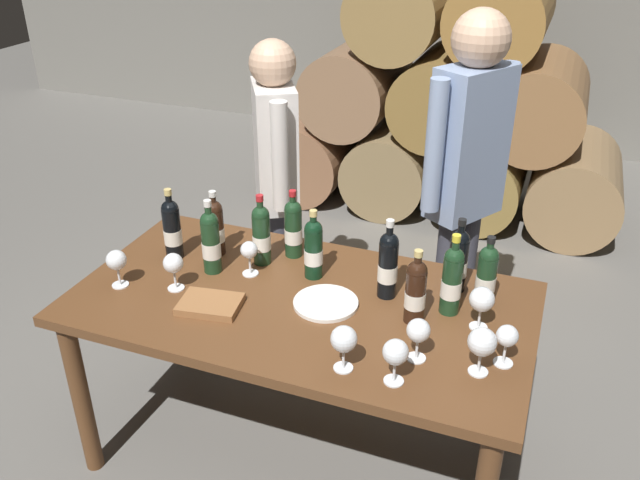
# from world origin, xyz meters

# --- Properties ---
(ground_plane) EXTENTS (14.00, 14.00, 0.00)m
(ground_plane) POSITION_xyz_m (0.00, 0.00, 0.00)
(ground_plane) COLOR #66635E
(barrel_stack) EXTENTS (2.49, 0.90, 1.69)m
(barrel_stack) POSITION_xyz_m (-0.00, 2.60, 0.72)
(barrel_stack) COLOR brown
(barrel_stack) RESTS_ON ground_plane
(dining_table) EXTENTS (1.70, 0.90, 0.76)m
(dining_table) POSITION_xyz_m (0.00, 0.00, 0.67)
(dining_table) COLOR brown
(dining_table) RESTS_ON ground_plane
(wine_bottle_0) EXTENTS (0.07, 0.07, 0.28)m
(wine_bottle_0) POSITION_xyz_m (-0.46, 0.20, 0.88)
(wine_bottle_0) COLOR black
(wine_bottle_0) RESTS_ON dining_table
(wine_bottle_1) EXTENTS (0.07, 0.07, 0.30)m
(wine_bottle_1) POSITION_xyz_m (-0.25, 0.20, 0.89)
(wine_bottle_1) COLOR #19381E
(wine_bottle_1) RESTS_ON dining_table
(wine_bottle_2) EXTENTS (0.07, 0.07, 0.29)m
(wine_bottle_2) POSITION_xyz_m (-0.16, 0.30, 0.89)
(wine_bottle_2) COLOR #19381E
(wine_bottle_2) RESTS_ON dining_table
(wine_bottle_3) EXTENTS (0.07, 0.07, 0.28)m
(wine_bottle_3) POSITION_xyz_m (0.42, 0.02, 0.88)
(wine_bottle_3) COLOR black
(wine_bottle_3) RESTS_ON dining_table
(wine_bottle_4) EXTENTS (0.07, 0.07, 0.27)m
(wine_bottle_4) POSITION_xyz_m (0.64, 0.22, 0.88)
(wine_bottle_4) COLOR #19381E
(wine_bottle_4) RESTS_ON dining_table
(wine_bottle_5) EXTENTS (0.07, 0.07, 0.30)m
(wine_bottle_5) POSITION_xyz_m (0.52, 0.28, 0.89)
(wine_bottle_5) COLOR black
(wine_bottle_5) RESTS_ON dining_table
(wine_bottle_6) EXTENTS (0.07, 0.07, 0.31)m
(wine_bottle_6) POSITION_xyz_m (-0.41, 0.07, 0.89)
(wine_bottle_6) COLOR #19381E
(wine_bottle_6) RESTS_ON dining_table
(wine_bottle_7) EXTENTS (0.07, 0.07, 0.31)m
(wine_bottle_7) POSITION_xyz_m (-0.61, 0.11, 0.89)
(wine_bottle_7) COLOR black
(wine_bottle_7) RESTS_ON dining_table
(wine_bottle_8) EXTENTS (0.07, 0.07, 0.32)m
(wine_bottle_8) POSITION_xyz_m (0.29, 0.14, 0.90)
(wine_bottle_8) COLOR black
(wine_bottle_8) RESTS_ON dining_table
(wine_bottle_9) EXTENTS (0.07, 0.07, 0.29)m
(wine_bottle_9) POSITION_xyz_m (-0.02, 0.17, 0.88)
(wine_bottle_9) COLOR black
(wine_bottle_9) RESTS_ON dining_table
(wine_bottle_10) EXTENTS (0.07, 0.07, 0.31)m
(wine_bottle_10) POSITION_xyz_m (0.53, 0.12, 0.89)
(wine_bottle_10) COLOR #19381E
(wine_bottle_10) RESTS_ON dining_table
(wine_glass_0) EXTENTS (0.08, 0.08, 0.15)m
(wine_glass_0) POSITION_xyz_m (-0.69, -0.16, 0.87)
(wine_glass_0) COLOR white
(wine_glass_0) RESTS_ON dining_table
(wine_glass_1) EXTENTS (0.07, 0.07, 0.14)m
(wine_glass_1) POSITION_xyz_m (-0.26, 0.10, 0.86)
(wine_glass_1) COLOR white
(wine_glass_1) RESTS_ON dining_table
(wine_glass_2) EXTENTS (0.07, 0.07, 0.15)m
(wine_glass_2) POSITION_xyz_m (0.75, -0.11, 0.86)
(wine_glass_2) COLOR white
(wine_glass_2) RESTS_ON dining_table
(wine_glass_3) EXTENTS (0.08, 0.08, 0.15)m
(wine_glass_3) POSITION_xyz_m (-0.47, -0.10, 0.87)
(wine_glass_3) COLOR white
(wine_glass_3) RESTS_ON dining_table
(wine_glass_4) EXTENTS (0.09, 0.09, 0.16)m
(wine_glass_4) POSITION_xyz_m (0.65, 0.06, 0.87)
(wine_glass_4) COLOR white
(wine_glass_4) RESTS_ON dining_table
(wine_glass_5) EXTENTS (0.08, 0.08, 0.16)m
(wine_glass_5) POSITION_xyz_m (0.45, -0.32, 0.87)
(wine_glass_5) COLOR white
(wine_glass_5) RESTS_ON dining_table
(wine_glass_6) EXTENTS (0.09, 0.09, 0.16)m
(wine_glass_6) POSITION_xyz_m (0.28, -0.32, 0.87)
(wine_glass_6) COLOR white
(wine_glass_6) RESTS_ON dining_table
(wine_glass_7) EXTENTS (0.08, 0.08, 0.15)m
(wine_glass_7) POSITION_xyz_m (0.48, -0.19, 0.87)
(wine_glass_7) COLOR white
(wine_glass_7) RESTS_ON dining_table
(wine_glass_8) EXTENTS (0.09, 0.09, 0.16)m
(wine_glass_8) POSITION_xyz_m (0.68, -0.19, 0.88)
(wine_glass_8) COLOR white
(wine_glass_8) RESTS_ON dining_table
(tasting_notebook) EXTENTS (0.24, 0.19, 0.03)m
(tasting_notebook) POSITION_xyz_m (-0.29, -0.17, 0.77)
(tasting_notebook) COLOR #936038
(tasting_notebook) RESTS_ON dining_table
(serving_plate) EXTENTS (0.24, 0.24, 0.01)m
(serving_plate) POSITION_xyz_m (0.10, -0.00, 0.77)
(serving_plate) COLOR white
(serving_plate) RESTS_ON dining_table
(sommelier_presenting) EXTENTS (0.32, 0.44, 1.72)m
(sommelier_presenting) POSITION_xyz_m (0.45, 0.75, 1.04)
(sommelier_presenting) COLOR #383842
(sommelier_presenting) RESTS_ON ground_plane
(taster_seated_left) EXTENTS (0.32, 0.44, 1.54)m
(taster_seated_left) POSITION_xyz_m (-0.42, 0.72, 0.92)
(taster_seated_left) COLOR #383842
(taster_seated_left) RESTS_ON ground_plane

